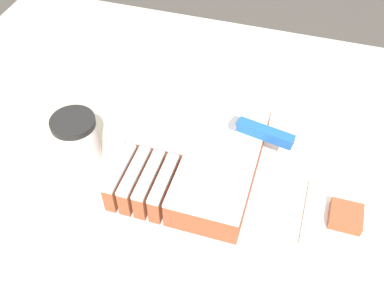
# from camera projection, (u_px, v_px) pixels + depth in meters

# --- Properties ---
(countertop) EXTENTS (1.40, 1.10, 0.95)m
(countertop) POSITION_uv_depth(u_px,v_px,m) (193.00, 278.00, 1.26)
(countertop) COLOR beige
(countertop) RESTS_ON ground_plane
(cake_board) EXTENTS (0.31, 0.37, 0.01)m
(cake_board) POSITION_uv_depth(u_px,v_px,m) (192.00, 165.00, 0.91)
(cake_board) COLOR silver
(cake_board) RESTS_ON countertop
(cake) EXTENTS (0.26, 0.31, 0.06)m
(cake) POSITION_uv_depth(u_px,v_px,m) (195.00, 152.00, 0.89)
(cake) COLOR #994C2D
(cake) RESTS_ON cake_board
(knife) EXTENTS (0.30, 0.08, 0.02)m
(knife) POSITION_uv_depth(u_px,v_px,m) (249.00, 128.00, 0.88)
(knife) COLOR silver
(knife) RESTS_ON cake
(coffee_cup) EXTENTS (0.09, 0.09, 0.11)m
(coffee_cup) POSITION_uv_depth(u_px,v_px,m) (77.00, 139.00, 0.89)
(coffee_cup) COLOR white
(coffee_cup) RESTS_ON countertop
(paper_napkin) EXTENTS (0.14, 0.14, 0.01)m
(paper_napkin) POSITION_uv_depth(u_px,v_px,m) (344.00, 220.00, 0.83)
(paper_napkin) COLOR white
(paper_napkin) RESTS_ON countertop
(brownie) EXTENTS (0.06, 0.06, 0.02)m
(brownie) POSITION_uv_depth(u_px,v_px,m) (346.00, 216.00, 0.81)
(brownie) COLOR #994C2D
(brownie) RESTS_ON paper_napkin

